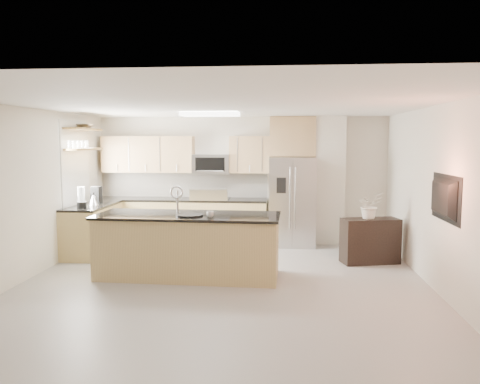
# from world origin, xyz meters

# --- Properties ---
(floor) EXTENTS (6.50, 6.50, 0.00)m
(floor) POSITION_xyz_m (0.00, 0.00, 0.00)
(floor) COLOR gray
(floor) RESTS_ON ground
(ceiling) EXTENTS (6.00, 6.50, 0.02)m
(ceiling) POSITION_xyz_m (0.00, 0.00, 2.60)
(ceiling) COLOR white
(ceiling) RESTS_ON wall_back
(wall_back) EXTENTS (6.00, 0.02, 2.60)m
(wall_back) POSITION_xyz_m (0.00, 3.25, 1.30)
(wall_back) COLOR beige
(wall_back) RESTS_ON floor
(wall_front) EXTENTS (6.00, 0.02, 2.60)m
(wall_front) POSITION_xyz_m (0.00, -3.25, 1.30)
(wall_front) COLOR beige
(wall_front) RESTS_ON floor
(wall_left) EXTENTS (0.02, 6.50, 2.60)m
(wall_left) POSITION_xyz_m (-3.00, 0.00, 1.30)
(wall_left) COLOR beige
(wall_left) RESTS_ON floor
(wall_right) EXTENTS (0.02, 6.50, 2.60)m
(wall_right) POSITION_xyz_m (3.00, 0.00, 1.30)
(wall_right) COLOR beige
(wall_right) RESTS_ON floor
(back_counter) EXTENTS (3.55, 0.66, 1.44)m
(back_counter) POSITION_xyz_m (-1.23, 2.93, 0.47)
(back_counter) COLOR tan
(back_counter) RESTS_ON floor
(left_counter) EXTENTS (0.66, 1.50, 0.92)m
(left_counter) POSITION_xyz_m (-2.67, 1.85, 0.46)
(left_counter) COLOR tan
(left_counter) RESTS_ON floor
(range) EXTENTS (0.76, 0.64, 1.14)m
(range) POSITION_xyz_m (-0.60, 2.92, 0.47)
(range) COLOR black
(range) RESTS_ON floor
(upper_cabinets) EXTENTS (3.50, 0.33, 0.75)m
(upper_cabinets) POSITION_xyz_m (-1.30, 3.09, 1.83)
(upper_cabinets) COLOR tan
(upper_cabinets) RESTS_ON wall_back
(microwave) EXTENTS (0.76, 0.40, 0.40)m
(microwave) POSITION_xyz_m (-0.60, 3.04, 1.63)
(microwave) COLOR #ACACAE
(microwave) RESTS_ON upper_cabinets
(refrigerator) EXTENTS (0.92, 0.78, 1.78)m
(refrigerator) POSITION_xyz_m (1.06, 2.87, 0.89)
(refrigerator) COLOR #ACACAE
(refrigerator) RESTS_ON floor
(partition_column) EXTENTS (0.60, 0.30, 2.60)m
(partition_column) POSITION_xyz_m (1.82, 3.10, 1.30)
(partition_column) COLOR silver
(partition_column) RESTS_ON floor
(window) EXTENTS (0.04, 1.15, 1.65)m
(window) POSITION_xyz_m (-2.98, 1.85, 1.65)
(window) COLOR white
(window) RESTS_ON wall_left
(shelf_lower) EXTENTS (0.30, 1.20, 0.04)m
(shelf_lower) POSITION_xyz_m (-2.85, 1.95, 1.95)
(shelf_lower) COLOR olive
(shelf_lower) RESTS_ON wall_left
(shelf_upper) EXTENTS (0.30, 1.20, 0.04)m
(shelf_upper) POSITION_xyz_m (-2.85, 1.95, 2.32)
(shelf_upper) COLOR olive
(shelf_upper) RESTS_ON wall_left
(ceiling_fixture) EXTENTS (1.00, 0.50, 0.06)m
(ceiling_fixture) POSITION_xyz_m (-0.40, 1.60, 2.56)
(ceiling_fixture) COLOR white
(ceiling_fixture) RESTS_ON ceiling
(island) EXTENTS (2.85, 1.10, 1.40)m
(island) POSITION_xyz_m (-0.59, 0.51, 0.49)
(island) COLOR tan
(island) RESTS_ON floor
(credenza) EXTENTS (1.03, 0.62, 0.77)m
(credenza) POSITION_xyz_m (2.37, 1.58, 0.39)
(credenza) COLOR black
(credenza) RESTS_ON floor
(cup) EXTENTS (0.14, 0.14, 0.09)m
(cup) POSITION_xyz_m (-0.21, 0.26, 1.02)
(cup) COLOR silver
(cup) RESTS_ON island
(platter) EXTENTS (0.42, 0.42, 0.02)m
(platter) POSITION_xyz_m (-0.54, 0.36, 0.99)
(platter) COLOR black
(platter) RESTS_ON island
(blender) EXTENTS (0.16, 0.16, 0.38)m
(blender) POSITION_xyz_m (-2.67, 1.40, 1.08)
(blender) COLOR black
(blender) RESTS_ON left_counter
(kettle) EXTENTS (0.18, 0.18, 0.23)m
(kettle) POSITION_xyz_m (-2.62, 1.80, 1.02)
(kettle) COLOR #ACACAE
(kettle) RESTS_ON left_counter
(coffee_maker) EXTENTS (0.17, 0.21, 0.31)m
(coffee_maker) POSITION_xyz_m (-2.69, 2.12, 1.07)
(coffee_maker) COLOR black
(coffee_maker) RESTS_ON left_counter
(bowl) EXTENTS (0.42, 0.42, 0.10)m
(bowl) POSITION_xyz_m (-2.85, 2.05, 2.39)
(bowl) COLOR #ACACAE
(bowl) RESTS_ON shelf_upper
(flower_vase) EXTENTS (0.78, 0.73, 0.69)m
(flower_vase) POSITION_xyz_m (2.35, 1.58, 1.12)
(flower_vase) COLOR beige
(flower_vase) RESTS_ON credenza
(television) EXTENTS (0.14, 1.08, 0.62)m
(television) POSITION_xyz_m (2.91, -0.20, 1.35)
(television) COLOR black
(television) RESTS_ON wall_right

